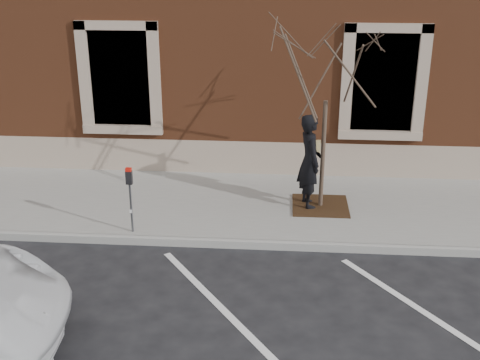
{
  "coord_description": "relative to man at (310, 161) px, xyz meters",
  "views": [
    {
      "loc": [
        0.82,
        -10.0,
        5.22
      ],
      "look_at": [
        0.0,
        0.6,
        1.1
      ],
      "focal_mm": 45.0,
      "sensor_mm": 36.0,
      "label": 1
    }
  ],
  "objects": [
    {
      "name": "ground",
      "position": [
        -1.35,
        -1.67,
        -1.14
      ],
      "size": [
        120.0,
        120.0,
        0.0
      ],
      "primitive_type": "plane",
      "color": "#28282B",
      "rests_on": "ground"
    },
    {
      "name": "sidewalk_near",
      "position": [
        -1.35,
        0.08,
        -1.06
      ],
      "size": [
        40.0,
        3.5,
        0.15
      ],
      "primitive_type": "cube",
      "color": "gray",
      "rests_on": "ground"
    },
    {
      "name": "curb_near",
      "position": [
        -1.35,
        -1.72,
        -1.06
      ],
      "size": [
        40.0,
        0.12,
        0.15
      ],
      "primitive_type": "cube",
      "color": "#9E9E99",
      "rests_on": "ground"
    },
    {
      "name": "parking_stripes",
      "position": [
        -1.35,
        -3.87,
        -1.13
      ],
      "size": [
        28.0,
        4.4,
        0.01
      ],
      "primitive_type": null,
      "color": "silver",
      "rests_on": "ground"
    },
    {
      "name": "man",
      "position": [
        0.0,
        0.0,
        0.0
      ],
      "size": [
        0.64,
        0.82,
        1.98
      ],
      "primitive_type": "imported",
      "rotation": [
        0.0,
        0.0,
        1.82
      ],
      "color": "black",
      "rests_on": "sidewalk_near"
    },
    {
      "name": "parking_meter",
      "position": [
        -3.37,
        -1.49,
        -0.09
      ],
      "size": [
        0.12,
        0.09,
        1.29
      ],
      "rotation": [
        0.0,
        0.0,
        0.2
      ],
      "color": "#595B60",
      "rests_on": "sidewalk_near"
    },
    {
      "name": "tree_grate",
      "position": [
        0.26,
        -0.01,
        -0.97
      ],
      "size": [
        1.16,
        1.16,
        0.03
      ],
      "primitive_type": "cube",
      "color": "#372511",
      "rests_on": "sidewalk_near"
    },
    {
      "name": "sapling",
      "position": [
        0.26,
        -0.01,
        1.89
      ],
      "size": [
        2.47,
        2.47,
        4.11
      ],
      "color": "#49372C",
      "rests_on": "sidewalk_near"
    }
  ]
}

